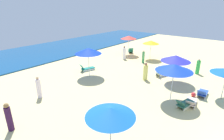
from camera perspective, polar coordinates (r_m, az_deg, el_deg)
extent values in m
cube|color=navy|center=(25.53, -29.48, 3.34)|extent=(60.00, 10.51, 0.12)
cylinder|color=silver|center=(16.58, -7.46, 1.63)|extent=(0.05, 0.05, 2.17)
cone|color=#0F34D0|center=(16.21, -7.67, 6.14)|extent=(2.43, 2.43, 0.52)
cube|color=silver|center=(18.19, -7.36, -0.01)|extent=(1.20, 0.44, 0.18)
cube|color=silver|center=(18.60, -7.99, 0.42)|extent=(1.20, 0.44, 0.18)
cube|color=#1D7C6D|center=(18.35, -7.70, 0.56)|extent=(1.50, 0.98, 0.06)
cube|color=#1D7C6D|center=(18.03, -9.60, 0.94)|extent=(0.50, 0.62, 0.53)
cylinder|color=silver|center=(8.44, -0.51, -19.68)|extent=(0.05, 0.05, 1.80)
cone|color=blue|center=(7.78, -0.53, -13.40)|extent=(2.22, 2.22, 0.41)
cylinder|color=silver|center=(22.32, 12.22, 5.83)|extent=(0.05, 0.05, 1.93)
cone|color=yellow|center=(22.07, 12.44, 8.74)|extent=(1.95, 1.95, 0.38)
cylinder|color=silver|center=(23.86, 5.26, 7.41)|extent=(0.05, 0.05, 2.16)
cone|color=#D94135|center=(23.61, 5.36, 10.44)|extent=(2.06, 2.06, 0.40)
cube|color=silver|center=(25.38, 6.51, 5.91)|extent=(0.89, 0.80, 0.24)
cube|color=silver|center=(25.30, 5.32, 5.91)|extent=(0.89, 0.80, 0.24)
cube|color=#23775E|center=(25.30, 5.93, 6.24)|extent=(1.38, 1.32, 0.06)
cube|color=#23775E|center=(24.67, 6.14, 6.47)|extent=(0.61, 0.64, 0.52)
cylinder|color=silver|center=(14.77, 32.30, -4.39)|extent=(0.05, 0.05, 1.91)
cube|color=silver|center=(14.83, 28.05, -7.17)|extent=(1.10, 0.09, 0.19)
cube|color=silver|center=(14.88, 26.14, -6.74)|extent=(1.10, 0.09, 0.19)
cube|color=#2D53B3|center=(14.80, 27.17, -6.52)|extent=(1.25, 0.65, 0.06)
cube|color=#2D53B3|center=(14.21, 26.88, -6.63)|extent=(0.34, 0.58, 0.44)
cylinder|color=silver|center=(16.05, 19.34, -0.52)|extent=(0.05, 0.05, 1.90)
cone|color=#2C2EC4|center=(15.69, 19.84, 3.60)|extent=(2.43, 2.43, 0.51)
cube|color=silver|center=(17.31, 16.49, -1.68)|extent=(1.02, 0.50, 0.23)
cube|color=silver|center=(17.69, 15.32, -1.09)|extent=(1.02, 0.50, 0.23)
cube|color=silver|center=(17.45, 15.94, -0.93)|extent=(1.39, 1.11, 0.06)
cube|color=silver|center=(17.00, 14.59, -0.42)|extent=(0.56, 0.70, 0.55)
cylinder|color=silver|center=(12.87, 18.71, -4.86)|extent=(0.05, 0.05, 2.20)
cone|color=#153DBE|center=(12.39, 19.39, 0.74)|extent=(2.45, 2.45, 0.46)
cube|color=silver|center=(12.77, 23.48, -10.79)|extent=(1.17, 0.32, 0.20)
cube|color=silver|center=(12.96, 21.61, -10.02)|extent=(1.17, 0.32, 0.20)
cube|color=#2F6855|center=(12.80, 22.61, -9.90)|extent=(1.43, 0.87, 0.06)
cube|color=#2F6855|center=(12.22, 21.24, -10.02)|extent=(0.48, 0.62, 0.46)
cube|color=silver|center=(13.24, 25.18, -9.93)|extent=(1.08, 0.21, 0.20)
cube|color=silver|center=(13.26, 22.93, -9.52)|extent=(1.08, 0.21, 0.20)
cube|color=beige|center=(13.19, 24.13, -9.24)|extent=(1.29, 0.80, 0.06)
cube|color=beige|center=(12.62, 23.93, -9.68)|extent=(0.46, 0.64, 0.38)
cylinder|color=green|center=(19.01, 25.92, 0.79)|extent=(0.50, 0.50, 1.33)
sphere|color=beige|center=(18.80, 26.27, 2.97)|extent=(0.20, 0.20, 0.20)
cylinder|color=white|center=(13.73, -22.49, -5.54)|extent=(0.35, 0.35, 1.42)
sphere|color=tan|center=(13.42, -22.95, -2.43)|extent=(0.21, 0.21, 0.21)
cylinder|color=#34173E|center=(11.05, -30.19, -13.46)|extent=(0.37, 0.37, 1.39)
sphere|color=olive|center=(10.66, -30.95, -9.79)|extent=(0.25, 0.25, 0.25)
cylinder|color=white|center=(21.97, 3.93, 5.33)|extent=(0.54, 0.54, 1.42)
sphere|color=#906949|center=(21.78, 3.98, 7.38)|extent=(0.22, 0.22, 0.22)
cylinder|color=#E4E16F|center=(15.98, 10.71, -0.80)|extent=(0.49, 0.49, 1.37)
sphere|color=#9A5F4E|center=(15.72, 10.90, 1.90)|extent=(0.24, 0.24, 0.24)
cylinder|color=#479D5A|center=(20.69, 10.02, 3.98)|extent=(0.38, 0.38, 1.31)
sphere|color=beige|center=(20.50, 10.15, 5.99)|extent=(0.20, 0.20, 0.20)
sphere|color=red|center=(14.37, 24.75, -7.16)|extent=(0.33, 0.33, 0.33)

